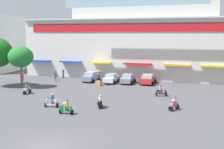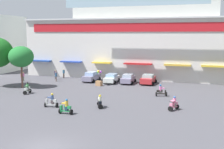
{
  "view_description": "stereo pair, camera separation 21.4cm",
  "coord_description": "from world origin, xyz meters",
  "px_view_note": "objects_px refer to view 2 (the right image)",
  "views": [
    {
      "loc": [
        9.83,
        -16.62,
        7.8
      ],
      "look_at": [
        -0.63,
        17.23,
        2.74
      ],
      "focal_mm": 45.87,
      "sensor_mm": 36.0,
      "label": 1
    },
    {
      "loc": [
        10.04,
        -16.55,
        7.8
      ],
      "look_at": [
        -0.63,
        17.23,
        2.74
      ],
      "focal_mm": 45.87,
      "sensor_mm": 36.0,
      "label": 2
    }
  ],
  "objects_px": {
    "parked_car_2": "(128,79)",
    "scooter_rider_8": "(174,104)",
    "parked_car_0": "(91,77)",
    "scooter_rider_5": "(66,108)",
    "balloon_vendor_cart": "(99,80)",
    "plaza_tree_2": "(21,57)",
    "scooter_rider_7": "(100,102)",
    "parked_car_3": "(148,79)",
    "pedestrian_3": "(64,73)",
    "scooter_rider_3": "(161,91)",
    "pedestrian_1": "(23,76)",
    "scooter_rider_4": "(27,89)",
    "parked_car_1": "(112,78)",
    "pedestrian_2": "(56,76)",
    "pedestrian_0": "(55,74)",
    "pedestrian_4": "(22,77)",
    "scooter_rider_2": "(51,101)"
  },
  "relations": [
    {
      "from": "parked_car_2",
      "to": "scooter_rider_8",
      "type": "relative_size",
      "value": 2.63
    },
    {
      "from": "balloon_vendor_cart",
      "to": "parked_car_3",
      "type": "bearing_deg",
      "value": 28.9
    },
    {
      "from": "pedestrian_0",
      "to": "pedestrian_4",
      "type": "distance_m",
      "value": 5.92
    },
    {
      "from": "parked_car_3",
      "to": "balloon_vendor_cart",
      "type": "distance_m",
      "value": 7.74
    },
    {
      "from": "parked_car_2",
      "to": "scooter_rider_8",
      "type": "xyz_separation_m",
      "value": [
        8.47,
        -14.04,
        -0.15
      ]
    },
    {
      "from": "plaza_tree_2",
      "to": "pedestrian_4",
      "type": "height_order",
      "value": "plaza_tree_2"
    },
    {
      "from": "pedestrian_3",
      "to": "scooter_rider_3",
      "type": "bearing_deg",
      "value": -27.89
    },
    {
      "from": "scooter_rider_4",
      "to": "pedestrian_3",
      "type": "bearing_deg",
      "value": 96.82
    },
    {
      "from": "plaza_tree_2",
      "to": "scooter_rider_7",
      "type": "height_order",
      "value": "plaza_tree_2"
    },
    {
      "from": "parked_car_2",
      "to": "balloon_vendor_cart",
      "type": "xyz_separation_m",
      "value": [
        -3.63,
        -3.33,
        0.15
      ]
    },
    {
      "from": "scooter_rider_3",
      "to": "scooter_rider_4",
      "type": "xyz_separation_m",
      "value": [
        -16.95,
        -3.72,
        0.02
      ]
    },
    {
      "from": "pedestrian_4",
      "to": "parked_car_3",
      "type": "bearing_deg",
      "value": 14.32
    },
    {
      "from": "parked_car_3",
      "to": "scooter_rider_4",
      "type": "height_order",
      "value": "scooter_rider_4"
    },
    {
      "from": "plaza_tree_2",
      "to": "parked_car_0",
      "type": "bearing_deg",
      "value": 48.24
    },
    {
      "from": "parked_car_1",
      "to": "pedestrian_0",
      "type": "bearing_deg",
      "value": 177.68
    },
    {
      "from": "parked_car_3",
      "to": "parked_car_2",
      "type": "bearing_deg",
      "value": -172.63
    },
    {
      "from": "scooter_rider_7",
      "to": "scooter_rider_8",
      "type": "xyz_separation_m",
      "value": [
        7.6,
        1.36,
        0.01
      ]
    },
    {
      "from": "parked_car_0",
      "to": "parked_car_2",
      "type": "relative_size",
      "value": 1.11
    },
    {
      "from": "plaza_tree_2",
      "to": "scooter_rider_4",
      "type": "bearing_deg",
      "value": -47.32
    },
    {
      "from": "scooter_rider_4",
      "to": "scooter_rider_2",
      "type": "bearing_deg",
      "value": -38.88
    },
    {
      "from": "parked_car_2",
      "to": "parked_car_3",
      "type": "relative_size",
      "value": 0.98
    },
    {
      "from": "parked_car_1",
      "to": "parked_car_2",
      "type": "height_order",
      "value": "parked_car_2"
    },
    {
      "from": "parked_car_2",
      "to": "scooter_rider_7",
      "type": "distance_m",
      "value": 15.42
    },
    {
      "from": "pedestrian_4",
      "to": "balloon_vendor_cart",
      "type": "bearing_deg",
      "value": 5.55
    },
    {
      "from": "scooter_rider_8",
      "to": "pedestrian_1",
      "type": "bearing_deg",
      "value": 156.86
    },
    {
      "from": "pedestrian_1",
      "to": "pedestrian_4",
      "type": "xyz_separation_m",
      "value": [
        0.67,
        -1.41,
        0.1
      ]
    },
    {
      "from": "parked_car_1",
      "to": "parked_car_0",
      "type": "bearing_deg",
      "value": 175.54
    },
    {
      "from": "plaza_tree_2",
      "to": "pedestrian_2",
      "type": "height_order",
      "value": "plaza_tree_2"
    },
    {
      "from": "pedestrian_4",
      "to": "scooter_rider_5",
      "type": "bearing_deg",
      "value": -43.6
    },
    {
      "from": "parked_car_0",
      "to": "scooter_rider_5",
      "type": "height_order",
      "value": "parked_car_0"
    },
    {
      "from": "parked_car_2",
      "to": "pedestrian_2",
      "type": "relative_size",
      "value": 2.33
    },
    {
      "from": "scooter_rider_8",
      "to": "pedestrian_2",
      "type": "relative_size",
      "value": 0.89
    },
    {
      "from": "parked_car_2",
      "to": "scooter_rider_7",
      "type": "height_order",
      "value": "parked_car_2"
    },
    {
      "from": "pedestrian_2",
      "to": "pedestrian_4",
      "type": "relative_size",
      "value": 0.96
    },
    {
      "from": "scooter_rider_3",
      "to": "scooter_rider_4",
      "type": "bearing_deg",
      "value": -167.62
    },
    {
      "from": "pedestrian_4",
      "to": "balloon_vendor_cart",
      "type": "xyz_separation_m",
      "value": [
        12.7,
        1.23,
        -0.09
      ]
    },
    {
      "from": "scooter_rider_5",
      "to": "pedestrian_4",
      "type": "xyz_separation_m",
      "value": [
        -14.87,
        14.16,
        0.35
      ]
    },
    {
      "from": "pedestrian_0",
      "to": "pedestrian_1",
      "type": "relative_size",
      "value": 1.07
    },
    {
      "from": "pedestrian_4",
      "to": "pedestrian_0",
      "type": "bearing_deg",
      "value": 55.33
    },
    {
      "from": "pedestrian_3",
      "to": "pedestrian_1",
      "type": "bearing_deg",
      "value": -132.52
    },
    {
      "from": "parked_car_1",
      "to": "pedestrian_4",
      "type": "bearing_deg",
      "value": -161.94
    },
    {
      "from": "scooter_rider_5",
      "to": "balloon_vendor_cart",
      "type": "relative_size",
      "value": 0.64
    },
    {
      "from": "parked_car_2",
      "to": "pedestrian_3",
      "type": "bearing_deg",
      "value": 170.71
    },
    {
      "from": "parked_car_1",
      "to": "scooter_rider_3",
      "type": "bearing_deg",
      "value": -40.65
    },
    {
      "from": "scooter_rider_8",
      "to": "balloon_vendor_cart",
      "type": "bearing_deg",
      "value": 138.49
    },
    {
      "from": "parked_car_0",
      "to": "parked_car_2",
      "type": "bearing_deg",
      "value": -1.52
    },
    {
      "from": "scooter_rider_8",
      "to": "scooter_rider_7",
      "type": "bearing_deg",
      "value": -169.86
    },
    {
      "from": "plaza_tree_2",
      "to": "parked_car_3",
      "type": "relative_size",
      "value": 1.53
    },
    {
      "from": "parked_car_0",
      "to": "pedestrian_2",
      "type": "relative_size",
      "value": 2.58
    },
    {
      "from": "parked_car_3",
      "to": "scooter_rider_2",
      "type": "xyz_separation_m",
      "value": [
        -7.28,
        -17.2,
        -0.14
      ]
    }
  ]
}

